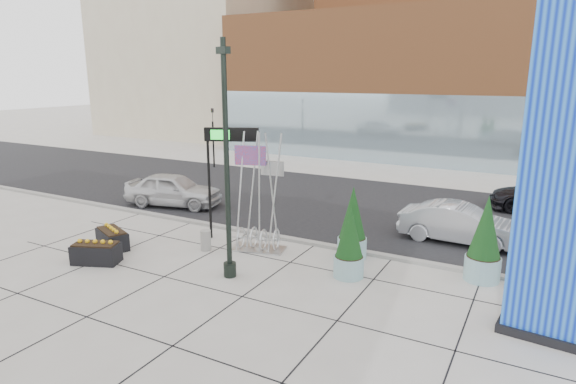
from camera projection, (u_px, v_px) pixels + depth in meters
The scene contains 19 objects.
ground at pixel (233, 278), 15.39m from camera, with size 160.00×160.00×0.00m, color #9E9991.
street_asphalt at pixel (348, 205), 23.94m from camera, with size 80.00×12.00×0.02m, color black.
curb_edge at pixel (292, 239), 18.79m from camera, with size 80.00×0.30×0.12m, color gray.
tower_podium at pixel (444, 86), 36.70m from camera, with size 34.00×10.00×11.00m, color #98552C.
tower_glass_front at pixel (427, 131), 33.31m from camera, with size 34.00×0.60×5.00m, color #8CA5B2.
blue_pylon at pixel (575, 181), 10.94m from camera, with size 2.57×1.34×8.22m.
lamp_post at pixel (227, 185), 14.79m from camera, with size 0.50×0.41×7.37m.
public_art_sculpture at pixel (259, 220), 17.62m from camera, with size 2.10×1.37×4.40m.
concrete_bollard at pixel (206, 240), 17.73m from camera, with size 0.39×0.39×0.76m, color gray.
overhead_street_sign at pixel (224, 145), 17.92m from camera, with size 1.97×1.00×4.39m.
round_planter_east at pixel (485, 241), 14.93m from camera, with size 1.10×1.10×2.75m.
round_planter_mid at pixel (349, 243), 15.22m from camera, with size 0.97×0.97×2.43m.
round_planter_west at pixel (353, 224), 16.83m from camera, with size 1.04×1.04×2.59m.
box_planter_north at pixel (112, 238), 17.97m from camera, with size 1.71×1.32×0.84m.
box_planter_south at pixel (96, 252), 16.52m from camera, with size 1.73×1.30×0.85m.
car_white_west at pixel (173, 190), 23.64m from camera, with size 1.91×4.74×1.62m, color silver.
car_silver_mid at pixel (460, 224), 18.46m from camera, with size 1.58×4.52×1.49m, color #AEAFB6.
car_dark_east at pixel (552, 196), 22.49m from camera, with size 2.21×5.44×1.58m, color black.
traffic_signal at pixel (213, 135), 33.20m from camera, with size 0.15×0.18×4.10m.
Camera 1 is at (8.33, -11.75, 6.32)m, focal length 30.00 mm.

